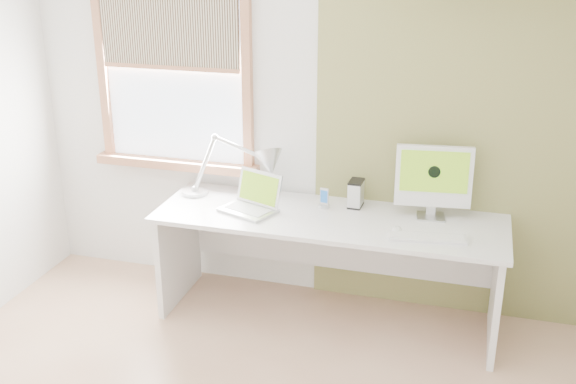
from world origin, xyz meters
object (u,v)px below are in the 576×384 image
(desk_lamp, at_px, (255,166))
(imac, at_px, (434,178))
(desk, at_px, (330,241))
(laptop, at_px, (253,201))
(external_drive, at_px, (356,194))

(desk_lamp, distance_m, imac, 1.16)
(desk, distance_m, imac, 0.77)
(laptop, relative_size, imac, 0.87)
(laptop, height_order, external_drive, laptop)
(external_drive, bearing_deg, laptop, -159.45)
(desk_lamp, bearing_deg, laptop, -76.95)
(desk, bearing_deg, external_drive, 50.81)
(desk, relative_size, desk_lamp, 2.85)
(external_drive, bearing_deg, desk, -129.19)
(external_drive, bearing_deg, imac, -4.34)
(laptop, bearing_deg, external_drive, 20.55)
(desk_lamp, height_order, external_drive, desk_lamp)
(external_drive, relative_size, imac, 0.37)
(desk, relative_size, laptop, 5.36)
(laptop, xyz_separation_m, external_drive, (0.63, 0.23, 0.03))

